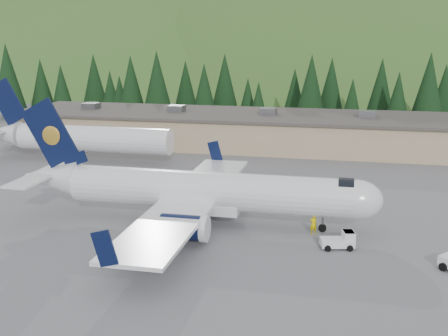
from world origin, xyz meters
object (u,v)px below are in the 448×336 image
at_px(airliner, 200,192).
at_px(terminal_building, 237,129).
at_px(baggage_tug_a, 340,241).
at_px(second_airliner, 75,137).
at_px(ramp_worker, 313,224).

height_order(airliner, terminal_building, airliner).
relative_size(airliner, baggage_tug_a, 11.53).
relative_size(second_airliner, ramp_worker, 14.75).
distance_m(airliner, baggage_tug_a, 13.85).
bearing_deg(ramp_worker, terminal_building, -95.29).
distance_m(airliner, terminal_building, 38.21).
relative_size(airliner, terminal_building, 0.49).
bearing_deg(terminal_building, baggage_tug_a, -67.62).
bearing_deg(terminal_building, second_airliner, -141.22).
height_order(second_airliner, ramp_worker, second_airliner).
xyz_separation_m(second_airliner, terminal_building, (19.91, 16.00, -0.70)).
distance_m(baggage_tug_a, ramp_worker, 3.79).
bearing_deg(second_airliner, ramp_worker, -33.30).
bearing_deg(terminal_building, airliner, -84.00).
relative_size(baggage_tug_a, ramp_worker, 1.61).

